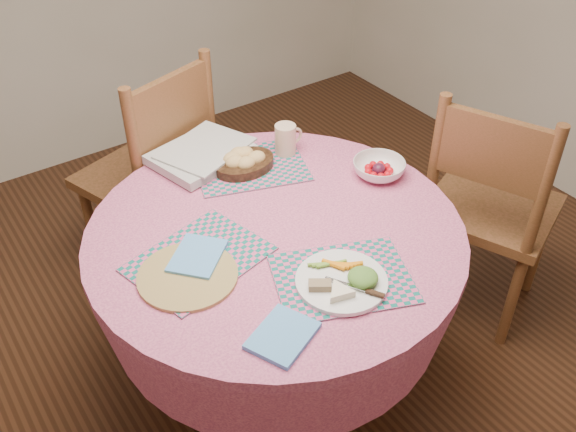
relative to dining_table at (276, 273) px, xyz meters
name	(u,v)px	position (x,y,z in m)	size (l,w,h in m)	color
ground	(278,376)	(0.00, 0.00, -0.56)	(4.00, 4.00, 0.00)	#331C0F
dining_table	(276,273)	(0.00, 0.00, 0.00)	(1.24, 1.24, 0.75)	#DE678E
chair_right	(489,207)	(0.91, -0.15, -0.01)	(0.61, 0.62, 1.04)	brown
chair_back	(155,171)	(-0.07, 0.82, 0.00)	(0.61, 0.60, 1.06)	brown
placemat_front	(343,278)	(0.03, -0.31, 0.20)	(0.40, 0.30, 0.01)	#126860
placemat_left	(199,259)	(-0.28, 0.01, 0.20)	(0.40, 0.30, 0.01)	#126860
placemat_back	(251,167)	(0.13, 0.35, 0.20)	(0.40, 0.30, 0.01)	#126860
wicker_trivet	(188,276)	(-0.34, -0.04, 0.20)	(0.30, 0.30, 0.01)	#9C8243
napkin_near	(283,336)	(-0.24, -0.40, 0.20)	(0.18, 0.14, 0.01)	#579BE1
napkin_far	(197,256)	(-0.28, 0.01, 0.21)	(0.18, 0.14, 0.01)	#579BE1
dinner_plate	(345,279)	(0.02, -0.33, 0.22)	(0.27, 0.27, 0.05)	white
bread_bowl	(243,160)	(0.10, 0.36, 0.23)	(0.23, 0.23, 0.08)	black
latte_mug	(286,139)	(0.29, 0.36, 0.26)	(0.12, 0.08, 0.12)	beige
fruit_bowl	(379,169)	(0.48, 0.04, 0.22)	(0.20, 0.20, 0.06)	white
newspaper_stack	(202,154)	(0.01, 0.50, 0.22)	(0.41, 0.35, 0.04)	silver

